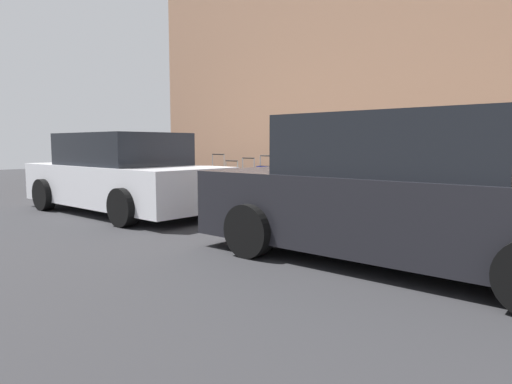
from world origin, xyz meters
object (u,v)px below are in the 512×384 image
suitcase_navy_7 (266,185)px  suitcase_olive_9 (232,186)px  suitcase_olive_2 (373,199)px  suitcase_black_10 (218,183)px  suitcase_teal_1 (405,200)px  parked_car_white_1 (123,175)px  suitcase_teal_8 (248,187)px  suitcase_black_3 (348,198)px  suitcase_silver_5 (300,188)px  suitcase_navy_0 (438,202)px  parked_car_charcoal_0 (402,195)px  suitcase_red_4 (326,190)px  fire_hydrant (181,178)px  suitcase_red_11 (204,183)px  suitcase_maroon_6 (286,188)px  bollard_post (159,174)px

suitcase_navy_7 → suitcase_olive_9: 0.94m
suitcase_olive_2 → suitcase_black_10: 3.81m
suitcase_teal_1 → suitcase_navy_7: suitcase_navy_7 is taller
parked_car_white_1 → suitcase_teal_8: bearing=-126.2°
suitcase_black_3 → suitcase_teal_8: size_ratio=0.64×
suitcase_silver_5 → suitcase_navy_7: bearing=-2.6°
suitcase_navy_0 → suitcase_teal_1: size_ratio=1.10×
suitcase_navy_0 → parked_car_charcoal_0: (-0.35, 2.03, 0.30)m
suitcase_navy_7 → suitcase_teal_8: suitcase_navy_7 is taller
suitcase_red_4 → fire_hydrant: bearing=1.0°
suitcase_red_4 → fire_hydrant: 4.15m
suitcase_red_11 → parked_car_white_1: (0.03, 2.08, 0.27)m
suitcase_maroon_6 → fire_hydrant: bearing=1.4°
suitcase_red_4 → suitcase_navy_0: bearing=176.4°
suitcase_navy_0 → parked_car_white_1: (5.43, 2.03, 0.25)m
suitcase_teal_1 → parked_car_charcoal_0: bearing=113.2°
suitcase_teal_1 → suitcase_black_3: (1.01, 0.07, -0.04)m
suitcase_navy_0 → suitcase_navy_7: size_ratio=1.00×
suitcase_maroon_6 → suitcase_teal_8: suitcase_maroon_6 is taller
suitcase_olive_2 → fire_hydrant: size_ratio=1.18×
suitcase_teal_1 → suitcase_olive_9: bearing=1.8°
suitcase_maroon_6 → suitcase_navy_7: 0.45m
bollard_post → parked_car_white_1: (-1.53, 1.94, 0.14)m
suitcase_teal_1 → suitcase_black_3: suitcase_teal_1 is taller
suitcase_navy_7 → suitcase_olive_2: bearing=179.0°
suitcase_olive_9 → bollard_post: bollard_post is taller
suitcase_red_4 → suitcase_black_10: (2.78, 0.09, -0.02)m
suitcase_teal_8 → parked_car_charcoal_0: parked_car_charcoal_0 is taller
suitcase_teal_1 → suitcase_red_4: bearing=-1.0°
suitcase_navy_7 → suitcase_red_11: size_ratio=1.42×
suitcase_black_3 → suitcase_olive_2: bearing=176.1°
suitcase_teal_1 → bollard_post: bearing=1.7°
suitcase_silver_5 → fire_hydrant: size_ratio=1.32×
suitcase_silver_5 → suitcase_teal_8: size_ratio=1.04×
parked_car_white_1 → fire_hydrant: bearing=-68.5°
suitcase_black_3 → suitcase_navy_7: 1.90m
suitcase_red_4 → parked_car_charcoal_0: 3.28m
parked_car_charcoal_0 → suitcase_red_11: bearing=-19.9°
fire_hydrant → parked_car_white_1: 2.26m
parked_car_white_1 → suitcase_teal_1: bearing=-156.3°
suitcase_maroon_6 → suitcase_navy_7: (0.44, 0.09, 0.03)m
suitcase_teal_1 → suitcase_black_10: (4.33, 0.06, 0.03)m
suitcase_black_10 → suitcase_red_4: bearing=-178.1°
suitcase_olive_2 → suitcase_red_4: suitcase_red_4 is taller
suitcase_black_3 → suitcase_teal_8: (2.36, 0.03, 0.04)m
suitcase_maroon_6 → suitcase_navy_7: bearing=11.8°
suitcase_navy_0 → suitcase_silver_5: size_ratio=1.02×
suitcase_navy_7 → bollard_post: bearing=2.3°
suitcase_olive_2 → suitcase_red_4: (1.02, -0.13, 0.07)m
suitcase_red_4 → suitcase_olive_9: size_ratio=1.21×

